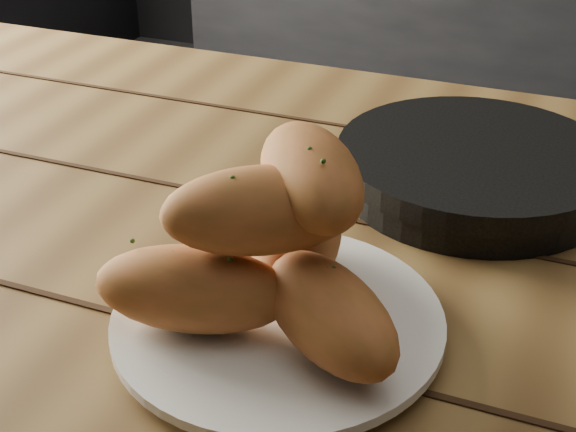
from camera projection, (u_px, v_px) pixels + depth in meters
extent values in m
cube|color=brown|center=(297.00, 294.00, 0.67)|extent=(1.58, 0.97, 0.04)
cylinder|color=brown|center=(11.00, 278.00, 1.35)|extent=(0.07, 0.07, 0.71)
cylinder|color=white|center=(278.00, 327.00, 0.59)|extent=(0.22, 0.22, 0.01)
cylinder|color=white|center=(278.00, 318.00, 0.59)|extent=(0.24, 0.24, 0.01)
ellipsoid|color=#C46536|center=(193.00, 289.00, 0.56)|extent=(0.15, 0.09, 0.06)
ellipsoid|color=#C46536|center=(328.00, 312.00, 0.54)|extent=(0.15, 0.14, 0.06)
ellipsoid|color=#C46536|center=(297.00, 243.00, 0.61)|extent=(0.08, 0.14, 0.06)
ellipsoid|color=#C46536|center=(262.00, 210.00, 0.54)|extent=(0.15, 0.12, 0.06)
ellipsoid|color=#C46536|center=(311.00, 176.00, 0.55)|extent=(0.13, 0.14, 0.06)
cylinder|color=black|center=(473.00, 176.00, 0.78)|extent=(0.25, 0.25, 0.03)
cylinder|color=black|center=(475.00, 157.00, 0.77)|extent=(0.26, 0.26, 0.02)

